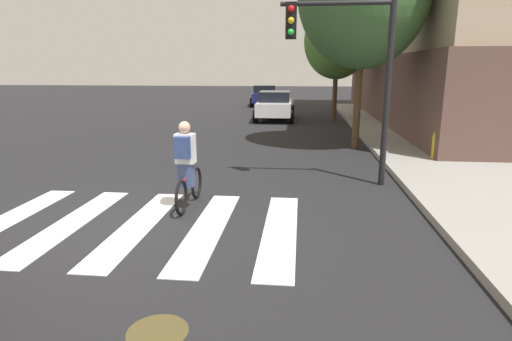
# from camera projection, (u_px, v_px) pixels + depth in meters

# --- Properties ---
(ground_plane) EXTENTS (120.00, 120.00, 0.00)m
(ground_plane) POSITION_uv_depth(u_px,v_px,m) (114.00, 224.00, 7.35)
(ground_plane) COLOR black
(crosswalk_stripes) EXTENTS (5.43, 3.67, 0.01)m
(crosswalk_stripes) POSITION_uv_depth(u_px,v_px,m) (139.00, 225.00, 7.31)
(crosswalk_stripes) COLOR silver
(crosswalk_stripes) RESTS_ON ground
(manhole_cover) EXTENTS (0.64, 0.64, 0.01)m
(manhole_cover) POSITION_uv_depth(u_px,v_px,m) (158.00, 332.00, 4.35)
(manhole_cover) COLOR #473D1E
(manhole_cover) RESTS_ON ground
(sedan_mid) EXTENTS (2.06, 4.33, 1.49)m
(sedan_mid) POSITION_uv_depth(u_px,v_px,m) (275.00, 105.00, 22.28)
(sedan_mid) COLOR silver
(sedan_mid) RESTS_ON ground
(sedan_far) EXTENTS (2.24, 4.37, 1.47)m
(sedan_far) POSITION_uv_depth(u_px,v_px,m) (264.00, 95.00, 30.93)
(sedan_far) COLOR navy
(sedan_far) RESTS_ON ground
(cyclist) EXTENTS (0.37, 1.71, 1.69)m
(cyclist) POSITION_uv_depth(u_px,v_px,m) (187.00, 166.00, 8.04)
(cyclist) COLOR black
(cyclist) RESTS_ON ground
(traffic_light_near) EXTENTS (2.47, 0.28, 4.20)m
(traffic_light_near) POSITION_uv_depth(u_px,v_px,m) (351.00, 58.00, 9.28)
(traffic_light_near) COLOR black
(traffic_light_near) RESTS_ON ground
(fire_hydrant) EXTENTS (0.33, 0.22, 0.78)m
(fire_hydrant) POSITION_uv_depth(u_px,v_px,m) (436.00, 145.00, 12.04)
(fire_hydrant) COLOR gold
(fire_hydrant) RESTS_ON sidewalk
(street_tree_mid) EXTENTS (3.34, 3.34, 5.94)m
(street_tree_mid) POSITION_uv_depth(u_px,v_px,m) (337.00, 41.00, 21.44)
(street_tree_mid) COLOR #4C3823
(street_tree_mid) RESTS_ON ground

